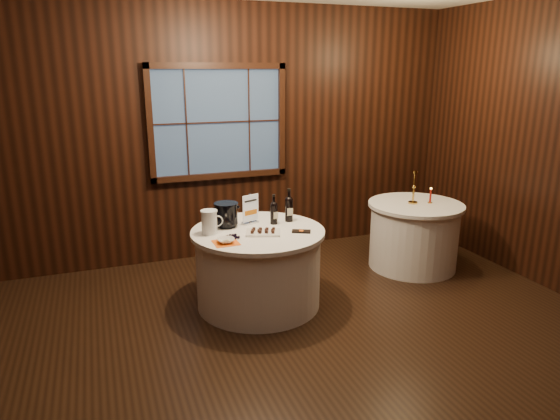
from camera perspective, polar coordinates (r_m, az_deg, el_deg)
name	(u,v)px	position (r m, az deg, el deg)	size (l,w,h in m)	color
ground	(297,355)	(4.23, 1.96, -16.28)	(6.00, 6.00, 0.00)	black
back_wall	(218,131)	(6.00, -7.08, 8.95)	(6.00, 0.10, 3.00)	black
main_table	(258,267)	(4.89, -2.49, -6.55)	(1.28, 1.28, 0.77)	white
side_table	(414,235)	(6.01, 15.03, -2.77)	(1.08, 1.08, 0.77)	white
sign_stand	(250,213)	(4.93, -3.44, -0.39)	(0.18, 0.14, 0.30)	silver
port_bottle_left	(274,211)	(4.91, -0.71, -0.14)	(0.07, 0.08, 0.30)	black
port_bottle_right	(289,207)	(4.99, 1.03, 0.32)	(0.08, 0.08, 0.34)	black
ice_bucket	(226,214)	(4.85, -6.16, -0.48)	(0.23, 0.23, 0.24)	black
chocolate_plate	(263,232)	(4.65, -1.94, -2.50)	(0.37, 0.31, 0.05)	white
chocolate_box	(301,231)	(4.70, 2.44, -2.46)	(0.17, 0.09, 0.01)	black
grape_bunch	(233,237)	(4.53, -5.42, -3.04)	(0.19, 0.09, 0.04)	black
glass_pitcher	(210,222)	(4.67, -8.05, -1.35)	(0.21, 0.16, 0.22)	white
orange_napkin	(226,243)	(4.43, -6.20, -3.73)	(0.22, 0.22, 0.00)	orange
cracker_bowl	(226,240)	(4.43, -6.21, -3.48)	(0.15, 0.15, 0.04)	white
brass_candlestick	(414,192)	(5.86, 15.02, 2.03)	(0.11, 0.11, 0.38)	gold
red_candle	(430,197)	(5.94, 16.81, 1.44)	(0.05, 0.05, 0.19)	gold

